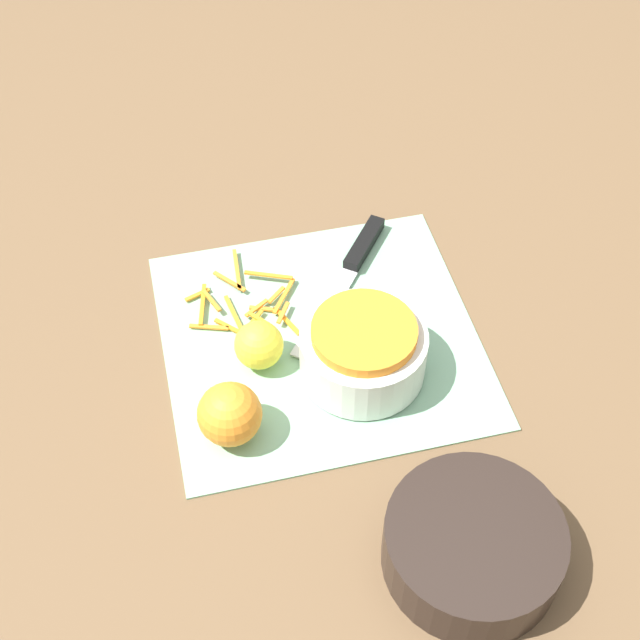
# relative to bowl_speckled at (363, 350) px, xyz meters

# --- Properties ---
(ground_plane) EXTENTS (4.00, 4.00, 0.00)m
(ground_plane) POSITION_rel_bowl_speckled_xyz_m (0.04, -0.06, -0.04)
(ground_plane) COLOR brown
(cutting_board) EXTENTS (0.38, 0.36, 0.01)m
(cutting_board) POSITION_rel_bowl_speckled_xyz_m (0.04, -0.06, -0.04)
(cutting_board) COLOR #84B793
(cutting_board) RESTS_ON ground_plane
(bowl_speckled) EXTENTS (0.15, 0.15, 0.08)m
(bowl_speckled) POSITION_rel_bowl_speckled_xyz_m (0.00, 0.00, 0.00)
(bowl_speckled) COLOR silver
(bowl_speckled) RESTS_ON cutting_board
(bowl_dark) EXTENTS (0.18, 0.18, 0.06)m
(bowl_dark) POSITION_rel_bowl_speckled_xyz_m (-0.04, 0.25, -0.01)
(bowl_dark) COLOR black
(bowl_dark) RESTS_ON ground_plane
(knife) EXTENTS (0.17, 0.21, 0.02)m
(knife) POSITION_rel_bowl_speckled_xyz_m (-0.04, -0.17, -0.03)
(knife) COLOR black
(knife) RESTS_ON cutting_board
(orange_left) EXTENTS (0.07, 0.07, 0.07)m
(orange_left) POSITION_rel_bowl_speckled_xyz_m (0.16, 0.05, -0.00)
(orange_left) COLOR orange
(orange_left) RESTS_ON cutting_board
(lemon) EXTENTS (0.06, 0.06, 0.06)m
(lemon) POSITION_rel_bowl_speckled_xyz_m (0.11, -0.04, -0.01)
(lemon) COLOR yellow
(lemon) RESTS_ON cutting_board
(peel_pile) EXTENTS (0.14, 0.16, 0.01)m
(peel_pile) POSITION_rel_bowl_speckled_xyz_m (0.12, -0.13, -0.03)
(peel_pile) COLOR orange
(peel_pile) RESTS_ON cutting_board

